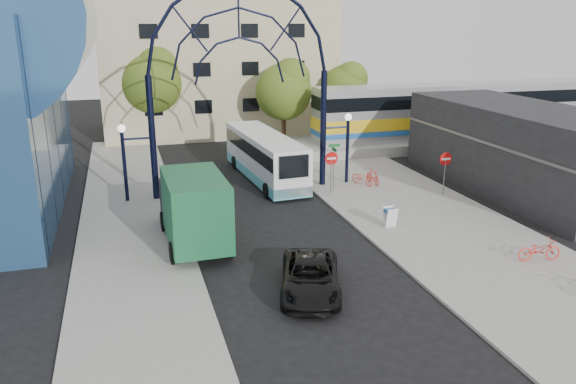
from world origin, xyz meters
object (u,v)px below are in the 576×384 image
object	(u,v)px
street_name_sign	(334,157)
city_bus	(265,156)
gateway_arch	(239,44)
stop_sign	(331,162)
tree_north_b	(153,79)
sandwich_board	(390,215)
black_suv	(310,277)
do_not_enter_sign	(445,163)
tree_north_a	(285,89)
bike_far_a	(539,250)
train_car	(464,110)
bike_near_b	(373,176)
tree_north_c	(346,88)
bike_near_a	(363,178)
green_truck	(193,208)

from	to	relation	value
street_name_sign	city_bus	size ratio (longest dim) A/B	0.26
gateway_arch	stop_sign	size ratio (longest dim) A/B	5.46
tree_north_b	city_bus	distance (m)	15.06
sandwich_board	city_bus	size ratio (longest dim) A/B	0.09
black_suv	street_name_sign	bearing A→B (deg)	83.24
gateway_arch	sandwich_board	bearing A→B (deg)	-55.09
do_not_enter_sign	tree_north_a	size ratio (longest dim) A/B	0.35
sandwich_board	black_suv	world-z (taller)	black_suv
stop_sign	tree_north_a	size ratio (longest dim) A/B	0.36
tree_north_b	bike_far_a	bearing A→B (deg)	-65.13
train_car	tree_north_a	bearing A→B (deg)	164.20
gateway_arch	stop_sign	bearing A→B (deg)	-22.63
train_car	tree_north_b	xyz separation A→B (m)	(-23.88, 7.93, 2.37)
gateway_arch	bike_near_b	distance (m)	11.31
city_bus	bike_near_b	world-z (taller)	city_bus
do_not_enter_sign	bike_near_b	bearing A→B (deg)	133.75
tree_north_b	bike_near_b	xyz separation A→B (m)	(11.88, -16.79, -4.67)
gateway_arch	do_not_enter_sign	bearing A→B (deg)	-19.99
train_car	tree_north_c	size ratio (longest dim) A/B	3.86
city_bus	tree_north_c	bearing A→B (deg)	44.69
gateway_arch	sandwich_board	xyz separation A→B (m)	(5.60, -8.02, -7.81)
stop_sign	tree_north_c	world-z (taller)	tree_north_c
tree_north_a	tree_north_b	size ratio (longest dim) A/B	0.88
tree_north_b	stop_sign	bearing A→B (deg)	-64.17
do_not_enter_sign	city_bus	bearing A→B (deg)	143.82
gateway_arch	street_name_sign	bearing A→B (deg)	-15.07
gateway_arch	tree_north_c	bearing A→B (deg)	48.96
gateway_arch	bike_far_a	world-z (taller)	gateway_arch
street_name_sign	sandwich_board	xyz separation A→B (m)	(0.40, -6.62, -1.39)
tree_north_a	bike_near_b	distance (m)	13.54
do_not_enter_sign	stop_sign	bearing A→B (deg)	162.12
sandwich_board	bike_near_a	xyz separation A→B (m)	(1.74, 7.20, -0.18)
bike_near_a	bike_far_a	size ratio (longest dim) A/B	0.91
bike_near_b	train_car	bearing A→B (deg)	33.16
gateway_arch	bike_far_a	xyz separation A→B (m)	(9.75, -13.48, -7.95)
sandwich_board	tree_north_b	distance (m)	26.15
do_not_enter_sign	city_bus	xyz separation A→B (m)	(-9.00, 6.58, -0.46)
train_car	street_name_sign	bearing A→B (deg)	-147.58
gateway_arch	bike_near_a	world-z (taller)	gateway_arch
sandwich_board	bike_far_a	distance (m)	6.86
stop_sign	tree_north_a	world-z (taller)	tree_north_a
train_car	city_bus	bearing A→B (deg)	-163.23
street_name_sign	bike_near_a	bearing A→B (deg)	15.08
green_truck	bike_near_a	distance (m)	12.83
do_not_enter_sign	train_car	xyz separation A→B (m)	(9.00, 12.00, 0.93)
tree_north_b	bike_near_a	bearing A→B (deg)	-56.18
train_car	green_truck	world-z (taller)	train_car
tree_north_b	green_truck	distance (m)	23.28
sandwich_board	bike_near_b	distance (m)	7.55
sandwich_board	green_truck	xyz separation A→B (m)	(-9.39, 0.94, 0.95)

